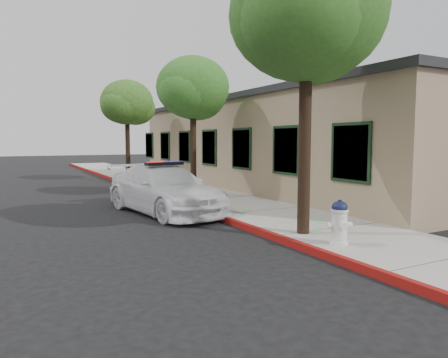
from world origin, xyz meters
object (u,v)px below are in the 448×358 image
(clapboard_building, at_px, (283,144))
(street_tree_near, at_px, (308,21))
(street_tree_mid, at_px, (193,91))
(police_car, at_px, (165,189))
(fire_hydrant, at_px, (339,222))
(street_tree_far, at_px, (128,105))

(clapboard_building, xyz_separation_m, street_tree_near, (-5.98, -9.08, 2.80))
(street_tree_mid, bearing_deg, police_car, -130.51)
(police_car, bearing_deg, street_tree_mid, 40.64)
(fire_hydrant, bearing_deg, street_tree_mid, 108.37)
(police_car, distance_m, fire_hydrant, 6.29)
(clapboard_building, xyz_separation_m, street_tree_mid, (-5.56, -1.81, 2.04))
(fire_hydrant, height_order, street_tree_near, street_tree_near)
(police_car, relative_size, street_tree_near, 0.85)
(fire_hydrant, bearing_deg, street_tree_far, 111.23)
(police_car, bearing_deg, clapboard_building, 19.99)
(fire_hydrant, bearing_deg, street_tree_near, 109.63)
(street_tree_mid, bearing_deg, street_tree_near, -93.26)
(police_car, bearing_deg, street_tree_far, 72.13)
(clapboard_building, distance_m, street_tree_mid, 6.20)
(fire_hydrant, height_order, street_tree_far, street_tree_far)
(clapboard_building, bearing_deg, police_car, -151.16)
(street_tree_far, bearing_deg, street_tree_mid, -87.14)
(fire_hydrant, xyz_separation_m, street_tree_near, (0.04, 1.19, 4.31))
(street_tree_near, bearing_deg, clapboard_building, 56.63)
(street_tree_far, bearing_deg, police_car, -99.03)
(street_tree_far, bearing_deg, fire_hydrant, -90.20)
(street_tree_near, relative_size, street_tree_far, 1.18)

